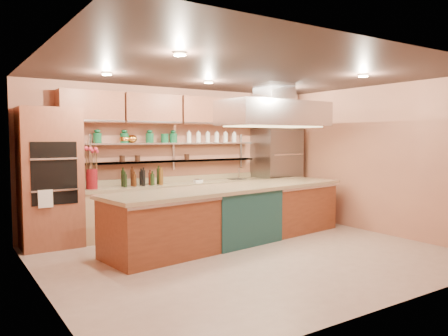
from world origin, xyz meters
TOP-DOWN VIEW (x-y plane):
  - floor at (0.00, 0.00)m, footprint 6.00×5.00m
  - ceiling at (0.00, 0.00)m, footprint 6.00×5.00m
  - wall_back at (0.00, 2.50)m, footprint 6.00×0.04m
  - wall_front at (0.00, -2.50)m, footprint 6.00×0.04m
  - wall_left at (-3.00, 0.00)m, footprint 0.04×5.00m
  - wall_right at (3.00, 0.00)m, footprint 0.04×5.00m
  - oven_stack at (-2.45, 2.18)m, footprint 0.95×0.64m
  - refrigerator at (2.35, 2.14)m, footprint 0.95×0.72m
  - back_counter at (-0.05, 2.20)m, footprint 3.84×0.64m
  - wall_shelf_lower at (-0.05, 2.37)m, footprint 3.60×0.26m
  - wall_shelf_upper at (-0.05, 2.37)m, footprint 3.60×0.26m
  - upper_cabinets at (0.00, 2.32)m, footprint 4.60×0.36m
  - range_hood at (1.19, 0.86)m, footprint 2.00×1.00m
  - ceiling_downlights at (0.00, 0.20)m, footprint 4.00×2.80m
  - island at (0.29, 0.86)m, footprint 4.72×1.60m
  - flower_vase at (-1.78, 2.15)m, footprint 0.22×0.22m
  - oil_bottle_cluster at (-0.85, 2.15)m, footprint 0.85×0.45m
  - kitchen_scale at (0.33, 2.15)m, footprint 0.16×0.12m
  - bar_faucet at (1.39, 2.25)m, footprint 0.04×0.04m
  - copper_kettle at (-0.95, 2.37)m, footprint 0.20×0.20m
  - green_canister at (-0.29, 2.37)m, footprint 0.16×0.16m

SIDE VIEW (x-z plane):
  - floor at x=0.00m, z-range -0.02..0.00m
  - back_counter at x=-0.05m, z-range 0.00..0.93m
  - island at x=0.29m, z-range 0.00..0.97m
  - kitchen_scale at x=0.33m, z-range 0.93..1.02m
  - refrigerator at x=2.35m, z-range 0.00..2.10m
  - bar_faucet at x=1.39m, z-range 0.93..1.17m
  - oil_bottle_cluster at x=-0.85m, z-range 0.93..1.19m
  - flower_vase at x=-1.78m, z-range 0.93..1.27m
  - oven_stack at x=-2.45m, z-range 0.00..2.30m
  - wall_shelf_lower at x=-0.05m, z-range 1.34..1.36m
  - wall_back at x=0.00m, z-range 0.00..2.80m
  - wall_front at x=0.00m, z-range 0.00..2.80m
  - wall_left at x=-3.00m, z-range 0.00..2.80m
  - wall_right at x=3.00m, z-range 0.00..2.80m
  - wall_shelf_upper at x=-0.05m, z-range 1.69..1.71m
  - copper_kettle at x=-0.95m, z-range 1.71..1.87m
  - green_canister at x=-0.29m, z-range 1.71..1.89m
  - range_hood at x=1.19m, z-range 2.02..2.48m
  - upper_cabinets at x=0.00m, z-range 2.08..2.62m
  - ceiling_downlights at x=0.00m, z-range 2.76..2.78m
  - ceiling at x=0.00m, z-range 2.79..2.81m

